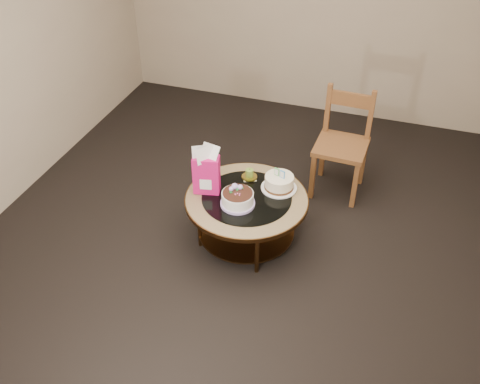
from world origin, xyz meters
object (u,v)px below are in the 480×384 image
(coffee_table, at_px, (247,205))
(dining_chair, at_px, (342,143))
(cream_cake, at_px, (279,183))
(decorated_cake, at_px, (238,199))
(gift_bag, at_px, (206,170))

(coffee_table, bearing_deg, dining_chair, 58.31)
(coffee_table, height_order, dining_chair, dining_chair)
(coffee_table, distance_m, cream_cake, 0.33)
(coffee_table, bearing_deg, cream_cake, 42.03)
(decorated_cake, distance_m, dining_chair, 1.28)
(coffee_table, distance_m, decorated_cake, 0.18)
(coffee_table, bearing_deg, decorated_cake, -109.20)
(cream_cake, distance_m, dining_chair, 0.88)
(cream_cake, bearing_deg, coffee_table, -117.13)
(cream_cake, relative_size, dining_chair, 0.30)
(coffee_table, xyz_separation_m, cream_cake, (0.22, 0.20, 0.14))
(decorated_cake, bearing_deg, coffee_table, 70.80)
(coffee_table, relative_size, cream_cake, 3.40)
(cream_cake, distance_m, gift_bag, 0.62)
(dining_chair, bearing_deg, gift_bag, -130.79)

